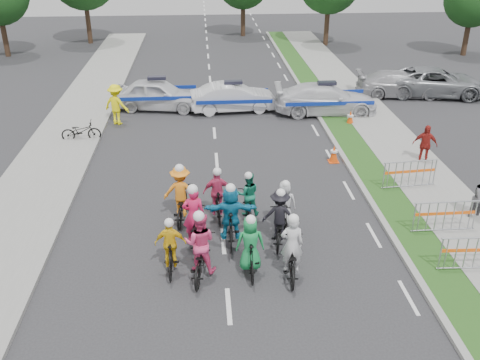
{
  "coord_description": "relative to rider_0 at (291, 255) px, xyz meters",
  "views": [
    {
      "loc": [
        -0.48,
        -10.57,
        8.7
      ],
      "look_at": [
        0.64,
        4.88,
        1.1
      ],
      "focal_mm": 40.0,
      "sensor_mm": 36.0,
      "label": 1
    }
  ],
  "objects": [
    {
      "name": "parked_bike",
      "position": [
        -7.51,
        10.31,
        -0.2
      ],
      "size": [
        1.71,
        0.71,
        0.88
      ],
      "primitive_type": "imported",
      "rotation": [
        0.0,
        0.0,
        1.65
      ],
      "color": "black",
      "rests_on": "ground"
    },
    {
      "name": "rider_7",
      "position": [
        0.16,
        2.38,
        0.04
      ],
      "size": [
        0.72,
        1.64,
        1.72
      ],
      "rotation": [
        0.0,
        0.0,
        3.14
      ],
      "color": "black",
      "rests_on": "ground"
    },
    {
      "name": "rider_1",
      "position": [
        -1.08,
        0.2,
        0.08
      ],
      "size": [
        0.77,
        1.75,
        1.83
      ],
      "rotation": [
        0.0,
        0.0,
        3.15
      ],
      "color": "black",
      "rests_on": "ground"
    },
    {
      "name": "police_car_2",
      "position": [
        3.81,
        13.15,
        0.09
      ],
      "size": [
        5.13,
        2.35,
        1.45
      ],
      "primitive_type": "imported",
      "rotation": [
        0.0,
        0.0,
        1.51
      ],
      "color": "silver",
      "rests_on": "ground"
    },
    {
      "name": "rider_5",
      "position": [
        -1.51,
        1.78,
        0.18
      ],
      "size": [
        1.58,
        1.89,
        1.97
      ],
      "rotation": [
        0.0,
        0.0,
        3.1
      ],
      "color": "black",
      "rests_on": "ground"
    },
    {
      "name": "rider_10",
      "position": [
        -3.0,
        3.21,
        0.12
      ],
      "size": [
        1.16,
        2.0,
        1.98
      ],
      "rotation": [
        0.0,
        0.0,
        3.03
      ],
      "color": "black",
      "rests_on": "ground"
    },
    {
      "name": "rider_4",
      "position": [
        -0.09,
        1.62,
        0.07
      ],
      "size": [
        1.11,
        1.88,
        1.83
      ],
      "rotation": [
        0.0,
        0.0,
        2.95
      ],
      "color": "black",
      "rests_on": "ground"
    },
    {
      "name": "cone_1",
      "position": [
        4.62,
        11.41,
        -0.3
      ],
      "size": [
        0.4,
        0.4,
        0.7
      ],
      "color": "#F24C0C",
      "rests_on": "ground"
    },
    {
      "name": "sidewalk_left",
      "position": [
        -8.24,
        3.81,
        -0.57
      ],
      "size": [
        3.0,
        60.0,
        0.13
      ],
      "primitive_type": "cube",
      "color": "gray",
      "rests_on": "ground"
    },
    {
      "name": "civilian_sedan",
      "position": [
        8.43,
        15.69,
        0.03
      ],
      "size": [
        4.8,
        2.38,
        1.34
      ],
      "primitive_type": "imported",
      "rotation": [
        0.0,
        0.0,
        1.46
      ],
      "color": "#A1A1A5",
      "rests_on": "ground"
    },
    {
      "name": "rider_6",
      "position": [
        -2.58,
        1.64,
        0.04
      ],
      "size": [
        0.8,
        2.05,
        2.06
      ],
      "rotation": [
        0.0,
        0.0,
        3.19
      ],
      "color": "black",
      "rests_on": "ground"
    },
    {
      "name": "police_car_0",
      "position": [
        -4.46,
        14.42,
        0.12
      ],
      "size": [
        4.7,
        2.53,
        1.52
      ],
      "primitive_type": "imported",
      "rotation": [
        0.0,
        0.0,
        1.4
      ],
      "color": "silver",
      "rests_on": "ground"
    },
    {
      "name": "marshal_hiviz",
      "position": [
        -6.22,
        12.34,
        0.31
      ],
      "size": [
        1.41,
        1.17,
        1.9
      ],
      "primitive_type": "imported",
      "rotation": [
        0.0,
        0.0,
        2.69
      ],
      "color": "#FFF20D",
      "rests_on": "ground"
    },
    {
      "name": "rider_9",
      "position": [
        -1.84,
        3.2,
        0.06
      ],
      "size": [
        0.93,
        1.76,
        1.83
      ],
      "rotation": [
        0.0,
        0.0,
        3.18
      ],
      "color": "black",
      "rests_on": "ground"
    },
    {
      "name": "spectator_2",
      "position": [
        6.34,
        6.89,
        0.16
      ],
      "size": [
        1.01,
        0.67,
        1.6
      ],
      "primitive_type": "imported",
      "rotation": [
        0.0,
        0.0,
        -0.33
      ],
      "color": "maroon",
      "rests_on": "ground"
    },
    {
      "name": "grass_strip",
      "position": [
        4.06,
        3.81,
        -0.58
      ],
      "size": [
        1.2,
        60.0,
        0.11
      ],
      "primitive_type": "cube",
      "color": "#234E19",
      "rests_on": "ground"
    },
    {
      "name": "ground",
      "position": [
        -1.74,
        -1.19,
        -0.64
      ],
      "size": [
        90.0,
        90.0,
        0.0
      ],
      "primitive_type": "plane",
      "color": "#28282B",
      "rests_on": "ground"
    },
    {
      "name": "cone_0",
      "position": [
        2.89,
        7.31,
        -0.3
      ],
      "size": [
        0.4,
        0.4,
        0.7
      ],
      "color": "#F24C0C",
      "rests_on": "ground"
    },
    {
      "name": "barrier_0",
      "position": [
        4.96,
        -0.24,
        -0.08
      ],
      "size": [
        2.02,
        0.57,
        1.12
      ],
      "primitive_type": null,
      "rotation": [
        0.0,
        0.0,
        -0.03
      ],
      "color": "#A5A8AD",
      "rests_on": "ground"
    },
    {
      "name": "curb_right",
      "position": [
        3.36,
        3.81,
        -0.58
      ],
      "size": [
        0.2,
        60.0,
        0.12
      ],
      "primitive_type": "cube",
      "color": "gray",
      "rests_on": "ground"
    },
    {
      "name": "police_car_1",
      "position": [
        -0.7,
        13.82,
        0.06
      ],
      "size": [
        4.34,
        1.83,
        1.39
      ],
      "primitive_type": "imported",
      "rotation": [
        0.0,
        0.0,
        1.66
      ],
      "color": "silver",
      "rests_on": "ground"
    },
    {
      "name": "sidewalk_right",
      "position": [
        5.86,
        3.81,
        -0.57
      ],
      "size": [
        2.4,
        60.0,
        0.13
      ],
      "primitive_type": "cube",
      "color": "gray",
      "rests_on": "ground"
    },
    {
      "name": "civilian_suv",
      "position": [
        10.4,
        15.65,
        0.1
      ],
      "size": [
        5.72,
        3.45,
        1.49
      ],
      "primitive_type": "imported",
      "rotation": [
        0.0,
        0.0,
        1.38
      ],
      "color": "gray",
      "rests_on": "ground"
    },
    {
      "name": "rider_0",
      "position": [
        0.0,
        0.0,
        0.0
      ],
      "size": [
        0.83,
        1.95,
        1.94
      ],
      "rotation": [
        0.0,
        0.0,
        3.05
      ],
      "color": "black",
      "rests_on": "ground"
    },
    {
      "name": "rider_2",
      "position": [
        -2.41,
        0.18,
        0.1
      ],
      "size": [
        0.99,
        2.06,
        2.02
      ],
      "rotation": [
        0.0,
        0.0,
        2.99
      ],
      "color": "black",
      "rests_on": "ground"
    },
    {
      "name": "rider_3",
      "position": [
        -3.2,
        0.44,
        0.02
      ],
      "size": [
        0.86,
        1.62,
        1.69
      ],
      "rotation": [
        0.0,
        0.0,
        3.11
      ],
      "color": "black",
      "rests_on": "ground"
    },
    {
      "name": "rider_8",
      "position": [
        -0.89,
        3.1,
        -0.0
      ],
      "size": [
        0.71,
        1.66,
        1.69
      ],
      "rotation": [
        0.0,
        0.0,
        3.15
      ],
      "color": "black",
      "rests_on": "ground"
    },
    {
      "name": "barrier_2",
      "position": [
        4.96,
        4.72,
        -0.08
      ],
      "size": [
        2.04,
        0.68,
        1.12
      ],
      "primitive_type": null,
      "rotation": [
        0.0,
        0.0,
        0.09
      ],
      "color": "#A5A8AD",
      "rests_on": "ground"
    },
    {
      "name": "barrier_1",
      "position": [
        4.96,
        1.75,
        -0.08
      ],
      "size": [
        2.01,
        0.52,
        1.12
      ],
      "primitive_type": null,
      "rotation": [
        0.0,
        0.0,
        0.01
      ],
      "color": "#A5A8AD",
      "rests_on": "ground"
    }
  ]
}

